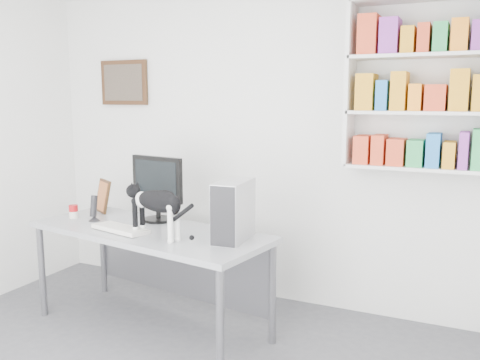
{
  "coord_description": "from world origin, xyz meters",
  "views": [
    {
      "loc": [
        1.79,
        -2.04,
        1.75
      ],
      "look_at": [
        0.13,
        1.53,
        1.12
      ],
      "focal_mm": 38.0,
      "sensor_mm": 36.0,
      "label": 1
    }
  ],
  "objects_px": {
    "keyboard": "(121,229)",
    "pc_tower": "(234,210)",
    "desk": "(150,279)",
    "soup_can": "(74,212)",
    "bookshelf": "(420,84)",
    "leaning_print": "(103,195)",
    "cat": "(157,213)",
    "monitor": "(158,188)",
    "speaker": "(94,208)"
  },
  "relations": [
    {
      "from": "keyboard",
      "to": "pc_tower",
      "type": "relative_size",
      "value": 1.12
    },
    {
      "from": "desk",
      "to": "keyboard",
      "type": "xyz_separation_m",
      "value": [
        -0.15,
        -0.14,
        0.41
      ]
    },
    {
      "from": "pc_tower",
      "to": "soup_can",
      "type": "xyz_separation_m",
      "value": [
        -1.46,
        0.02,
        -0.15
      ]
    },
    {
      "from": "bookshelf",
      "to": "desk",
      "type": "height_order",
      "value": "bookshelf"
    },
    {
      "from": "bookshelf",
      "to": "pc_tower",
      "type": "height_order",
      "value": "bookshelf"
    },
    {
      "from": "bookshelf",
      "to": "leaning_print",
      "type": "height_order",
      "value": "bookshelf"
    },
    {
      "from": "bookshelf",
      "to": "keyboard",
      "type": "distance_m",
      "value": 2.4
    },
    {
      "from": "leaning_print",
      "to": "cat",
      "type": "bearing_deg",
      "value": 2.01
    },
    {
      "from": "monitor",
      "to": "keyboard",
      "type": "height_order",
      "value": "monitor"
    },
    {
      "from": "leaning_print",
      "to": "bookshelf",
      "type": "bearing_deg",
      "value": 43.06
    },
    {
      "from": "desk",
      "to": "leaning_print",
      "type": "bearing_deg",
      "value": 164.55
    },
    {
      "from": "pc_tower",
      "to": "soup_can",
      "type": "relative_size",
      "value": 3.84
    },
    {
      "from": "keyboard",
      "to": "leaning_print",
      "type": "distance_m",
      "value": 0.71
    },
    {
      "from": "soup_can",
      "to": "pc_tower",
      "type": "bearing_deg",
      "value": -0.76
    },
    {
      "from": "speaker",
      "to": "soup_can",
      "type": "bearing_deg",
      "value": -172.67
    },
    {
      "from": "leaning_print",
      "to": "cat",
      "type": "height_order",
      "value": "cat"
    },
    {
      "from": "bookshelf",
      "to": "monitor",
      "type": "distance_m",
      "value": 2.11
    },
    {
      "from": "desk",
      "to": "pc_tower",
      "type": "height_order",
      "value": "pc_tower"
    },
    {
      "from": "cat",
      "to": "desk",
      "type": "bearing_deg",
      "value": 151.13
    },
    {
      "from": "soup_can",
      "to": "cat",
      "type": "height_order",
      "value": "cat"
    },
    {
      "from": "desk",
      "to": "keyboard",
      "type": "bearing_deg",
      "value": -127.54
    },
    {
      "from": "monitor",
      "to": "speaker",
      "type": "height_order",
      "value": "monitor"
    },
    {
      "from": "keyboard",
      "to": "monitor",
      "type": "bearing_deg",
      "value": 91.93
    },
    {
      "from": "monitor",
      "to": "keyboard",
      "type": "bearing_deg",
      "value": -91.48
    },
    {
      "from": "speaker",
      "to": "leaning_print",
      "type": "xyz_separation_m",
      "value": [
        -0.15,
        0.29,
        0.04
      ]
    },
    {
      "from": "bookshelf",
      "to": "leaning_print",
      "type": "xyz_separation_m",
      "value": [
        -2.47,
        -0.52,
        -0.92
      ]
    },
    {
      "from": "leaning_print",
      "to": "cat",
      "type": "distance_m",
      "value": 1.02
    },
    {
      "from": "soup_can",
      "to": "cat",
      "type": "distance_m",
      "value": 0.99
    },
    {
      "from": "keyboard",
      "to": "cat",
      "type": "relative_size",
      "value": 0.8
    },
    {
      "from": "desk",
      "to": "soup_can",
      "type": "xyz_separation_m",
      "value": [
        -0.76,
        0.03,
        0.45
      ]
    },
    {
      "from": "bookshelf",
      "to": "desk",
      "type": "xyz_separation_m",
      "value": [
        -1.79,
        -0.84,
        -1.46
      ]
    },
    {
      "from": "keyboard",
      "to": "speaker",
      "type": "relative_size",
      "value": 2.15
    },
    {
      "from": "speaker",
      "to": "cat",
      "type": "height_order",
      "value": "cat"
    },
    {
      "from": "desk",
      "to": "leaning_print",
      "type": "height_order",
      "value": "leaning_print"
    },
    {
      "from": "monitor",
      "to": "speaker",
      "type": "relative_size",
      "value": 2.46
    },
    {
      "from": "monitor",
      "to": "cat",
      "type": "distance_m",
      "value": 0.52
    },
    {
      "from": "monitor",
      "to": "pc_tower",
      "type": "xyz_separation_m",
      "value": [
        0.77,
        -0.23,
        -0.06
      ]
    },
    {
      "from": "bookshelf",
      "to": "keyboard",
      "type": "height_order",
      "value": "bookshelf"
    },
    {
      "from": "leaning_print",
      "to": "pc_tower",
      "type": "bearing_deg",
      "value": 18.9
    },
    {
      "from": "speaker",
      "to": "pc_tower",
      "type": "bearing_deg",
      "value": 8.65
    },
    {
      "from": "leaning_print",
      "to": "soup_can",
      "type": "bearing_deg",
      "value": -73.46
    },
    {
      "from": "monitor",
      "to": "cat",
      "type": "height_order",
      "value": "monitor"
    },
    {
      "from": "monitor",
      "to": "keyboard",
      "type": "distance_m",
      "value": 0.46
    },
    {
      "from": "soup_can",
      "to": "monitor",
      "type": "bearing_deg",
      "value": 17.15
    },
    {
      "from": "monitor",
      "to": "desk",
      "type": "bearing_deg",
      "value": -63.69
    },
    {
      "from": "speaker",
      "to": "cat",
      "type": "xyz_separation_m",
      "value": [
        0.74,
        -0.21,
        0.07
      ]
    },
    {
      "from": "bookshelf",
      "to": "monitor",
      "type": "bearing_deg",
      "value": -162.34
    },
    {
      "from": "leaning_print",
      "to": "monitor",
      "type": "bearing_deg",
      "value": 24.61
    },
    {
      "from": "cat",
      "to": "speaker",
      "type": "bearing_deg",
      "value": 177.1
    },
    {
      "from": "bookshelf",
      "to": "soup_can",
      "type": "height_order",
      "value": "bookshelf"
    }
  ]
}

